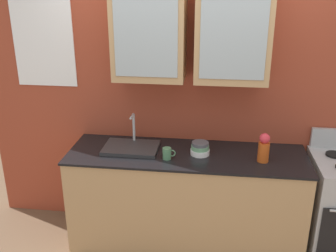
# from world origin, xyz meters

# --- Properties ---
(ground_plane) EXTENTS (10.00, 10.00, 0.00)m
(ground_plane) POSITION_xyz_m (0.00, 0.00, 0.00)
(ground_plane) COLOR brown
(back_wall_unit) EXTENTS (3.93, 0.45, 2.74)m
(back_wall_unit) POSITION_xyz_m (-0.01, 0.33, 1.51)
(back_wall_unit) COLOR #993D28
(back_wall_unit) RESTS_ON ground_plane
(counter) EXTENTS (2.09, 0.66, 0.92)m
(counter) POSITION_xyz_m (0.00, 0.00, 0.46)
(counter) COLOR tan
(counter) RESTS_ON ground_plane
(sink_faucet) EXTENTS (0.48, 0.34, 0.30)m
(sink_faucet) POSITION_xyz_m (-0.50, 0.03, 0.94)
(sink_faucet) COLOR #2D2D30
(sink_faucet) RESTS_ON counter
(bowl_stack) EXTENTS (0.17, 0.17, 0.11)m
(bowl_stack) POSITION_xyz_m (0.11, -0.00, 0.98)
(bowl_stack) COLOR white
(bowl_stack) RESTS_ON counter
(vase) EXTENTS (0.09, 0.09, 0.25)m
(vase) POSITION_xyz_m (0.64, -0.07, 1.04)
(vase) COLOR #BF4C19
(vase) RESTS_ON counter
(cup_near_sink) EXTENTS (0.11, 0.07, 0.10)m
(cup_near_sink) POSITION_xyz_m (-0.16, -0.12, 0.97)
(cup_near_sink) COLOR #4C7F59
(cup_near_sink) RESTS_ON counter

